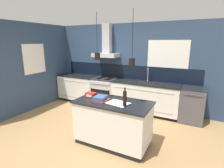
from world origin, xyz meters
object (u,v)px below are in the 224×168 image
at_px(oven_range, 105,92).
at_px(red_supply_box, 91,95).
at_px(book_stack, 101,99).
at_px(bottle_on_island, 125,98).
at_px(dishwasher, 192,105).

distance_m(oven_range, red_supply_box, 2.01).
distance_m(oven_range, book_stack, 2.24).
height_order(bottle_on_island, book_stack, bottle_on_island).
relative_size(oven_range, bottle_on_island, 2.60).
bearing_deg(red_supply_box, bottle_on_island, -11.38).
height_order(bottle_on_island, red_supply_box, bottle_on_island).
distance_m(oven_range, bottle_on_island, 2.59).
relative_size(oven_range, book_stack, 2.83).
bearing_deg(book_stack, dishwasher, 50.39).
bearing_deg(oven_range, book_stack, -62.67).
bearing_deg(bottle_on_island, dishwasher, 61.91).
distance_m(dishwasher, bottle_on_island, 2.34).
height_order(oven_range, book_stack, book_stack).
bearing_deg(bottle_on_island, oven_range, 127.82).
relative_size(bottle_on_island, red_supply_box, 1.67).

